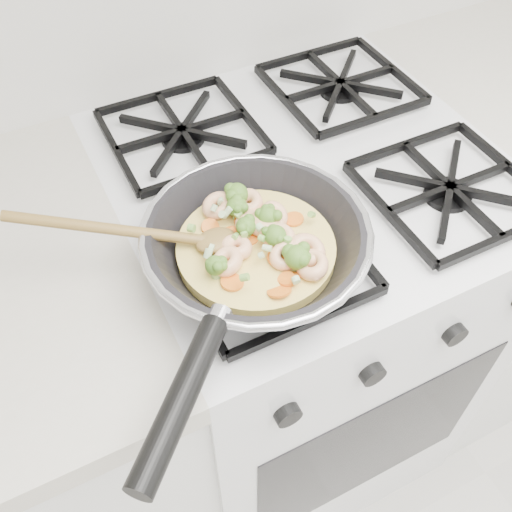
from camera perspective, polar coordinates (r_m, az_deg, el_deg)
name	(u,v)px	position (r m, az deg, el deg)	size (l,w,h in m)	color
stove	(294,324)	(1.24, 3.82, -6.76)	(0.60, 0.60, 0.92)	white
skillet	(254,245)	(0.71, -0.21, 1.10)	(0.42, 0.39, 0.10)	black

